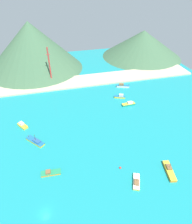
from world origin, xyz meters
TOP-DOWN VIEW (x-y plane):
  - ground at (0.00, 30.00)m, footprint 260.00×280.00m
  - fishing_boat_0 at (3.01, 16.75)m, footprint 8.54×3.20m
  - fishing_boat_1 at (52.98, 67.70)m, footprint 7.75×4.81m
  - fishing_boat_2 at (-10.27, 52.19)m, footprint 6.12×7.08m
  - fishing_boat_3 at (59.84, 81.46)m, footprint 9.59×4.89m
  - fishing_boat_4 at (55.33, 57.81)m, footprint 8.59×2.92m
  - fishing_boat_5 at (-3.18, 37.60)m, footprint 9.47×10.19m
  - fishing_boat_6 at (52.87, 5.16)m, footprint 4.75×10.81m
  - fishing_boat_7 at (36.91, 3.60)m, footprint 5.52×8.04m
  - buoy_1 at (33.04, 12.15)m, footprint 1.01×1.01m
  - beach_strip at (0.00, 97.52)m, footprint 247.00×19.34m
  - hill_central at (-2.80, 132.39)m, footprint 82.36×82.36m
  - hill_east at (100.74, 137.74)m, footprint 77.72×77.72m
  - radio_tower at (9.20, 99.19)m, footprint 2.84×2.27m

SIDE VIEW (x-z plane):
  - ground at x=0.00m, z-range -0.50..0.00m
  - buoy_1 at x=33.04m, z-range -0.33..0.68m
  - beach_strip at x=0.00m, z-range 0.00..1.20m
  - fishing_boat_0 at x=3.01m, z-range -0.31..1.51m
  - fishing_boat_7 at x=36.91m, z-range -1.80..3.15m
  - fishing_boat_5 at x=-3.18m, z-range -2.10..3.69m
  - fishing_boat_6 at x=52.87m, z-range -1.52..3.17m
  - fishing_boat_4 at x=55.33m, z-range -0.33..2.16m
  - fishing_boat_2 at x=-10.27m, z-range -0.34..2.24m
  - fishing_boat_1 at x=52.98m, z-range -0.39..2.44m
  - fishing_boat_3 at x=59.84m, z-range -0.44..2.55m
  - hill_east at x=100.74m, z-range 0.00..25.13m
  - radio_tower at x=9.20m, z-range 0.28..28.67m
  - hill_central at x=-2.80m, z-range 0.00..39.18m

